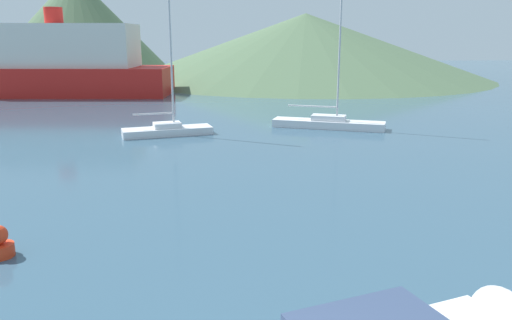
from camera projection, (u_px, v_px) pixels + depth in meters
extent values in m
cube|color=silver|center=(167.00, 131.00, 30.46)|extent=(5.61, 2.90, 0.46)
cube|color=silver|center=(167.00, 125.00, 30.37)|extent=(1.84, 1.48, 0.32)
cylinder|color=#BCBCC1|center=(171.00, 49.00, 29.41)|extent=(0.12, 0.12, 9.33)
cylinder|color=#BCBCC1|center=(153.00, 114.00, 29.93)|extent=(2.37, 0.71, 0.10)
cube|color=silver|center=(328.00, 124.00, 32.78)|extent=(7.33, 3.99, 0.51)
cube|color=silver|center=(329.00, 118.00, 32.68)|extent=(2.41, 1.76, 0.35)
cylinder|color=#BCBCC1|center=(340.00, 40.00, 31.34)|extent=(0.12, 0.12, 10.28)
cylinder|color=#BCBCC1|center=(312.00, 106.00, 32.81)|extent=(3.09, 1.25, 0.10)
cube|color=red|center=(60.00, 81.00, 51.20)|extent=(22.97, 8.94, 2.85)
cube|color=silver|center=(56.00, 46.00, 50.35)|extent=(16.16, 7.33, 4.25)
cylinder|color=red|center=(54.00, 15.00, 49.64)|extent=(1.80, 1.80, 1.60)
cone|color=#4C6647|center=(78.00, 26.00, 73.24)|extent=(28.31, 28.31, 14.74)
cone|color=#4C6647|center=(305.00, 46.00, 71.91)|extent=(51.80, 51.80, 9.10)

